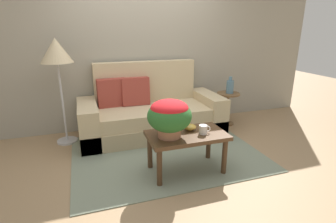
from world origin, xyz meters
The scene contains 11 objects.
ground_plane centered at (0.00, 0.00, 0.00)m, with size 14.00×14.00×0.00m, color #997A56.
wall_back centered at (0.00, 1.27, 1.31)m, with size 6.40×0.12×2.62m, color gray.
area_rug centered at (0.00, -0.01, 0.01)m, with size 2.44×1.84×0.01m, color gray.
couch centered at (-0.02, 0.77, 0.32)m, with size 2.19×0.94×1.11m.
coffee_table centered at (0.08, -0.51, 0.40)m, with size 0.90×0.52×0.48m.
side_table centered at (1.36, 0.72, 0.39)m, with size 0.39×0.39×0.56m.
floor_lamp centered at (-1.28, 0.82, 1.27)m, with size 0.43×0.43×1.50m.
potted_plant centered at (-0.13, -0.54, 0.73)m, with size 0.48×0.48×0.42m.
coffee_mug centered at (0.26, -0.58, 0.53)m, with size 0.14×0.09×0.10m.
snack_bowl centered at (0.16, -0.43, 0.52)m, with size 0.15×0.15×0.07m.
table_vase centered at (1.37, 0.71, 0.68)m, with size 0.12×0.12×0.28m.
Camera 1 is at (-1.00, -3.07, 1.64)m, focal length 28.09 mm.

